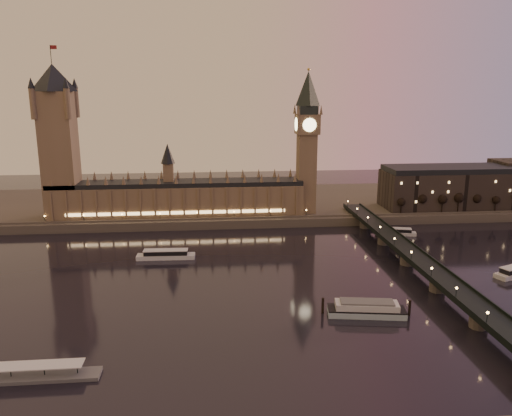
{
  "coord_description": "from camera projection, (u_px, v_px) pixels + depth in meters",
  "views": [
    {
      "loc": [
        -16.87,
        -235.64,
        95.41
      ],
      "look_at": [
        8.8,
        35.0,
        30.54
      ],
      "focal_mm": 35.0,
      "sensor_mm": 36.0,
      "label": 1
    }
  ],
  "objects": [
    {
      "name": "ground",
      "position": [
        245.0,
        283.0,
        251.88
      ],
      "size": [
        700.0,
        700.0,
        0.0
      ],
      "primitive_type": "plane",
      "color": "black",
      "rests_on": "ground"
    },
    {
      "name": "far_embankment",
      "position": [
        267.0,
        204.0,
        413.71
      ],
      "size": [
        560.0,
        130.0,
        6.0
      ],
      "primitive_type": "cube",
      "color": "#423D35",
      "rests_on": "ground"
    },
    {
      "name": "palace_of_westminster",
      "position": [
        177.0,
        194.0,
        360.31
      ],
      "size": [
        180.0,
        26.62,
        52.0
      ],
      "color": "brown",
      "rests_on": "ground"
    },
    {
      "name": "victoria_tower",
      "position": [
        58.0,
        133.0,
        342.75
      ],
      "size": [
        31.68,
        31.68,
        118.0
      ],
      "color": "brown",
      "rests_on": "ground"
    },
    {
      "name": "big_ben",
      "position": [
        307.0,
        134.0,
        359.15
      ],
      "size": [
        17.68,
        17.68,
        104.0
      ],
      "color": "brown",
      "rests_on": "ground"
    },
    {
      "name": "westminster_bridge",
      "position": [
        421.0,
        267.0,
        259.01
      ],
      "size": [
        13.2,
        260.0,
        15.3
      ],
      "color": "black",
      "rests_on": "ground"
    },
    {
      "name": "city_block",
      "position": [
        480.0,
        185.0,
        391.4
      ],
      "size": [
        155.0,
        45.0,
        34.0
      ],
      "color": "black",
      "rests_on": "ground"
    },
    {
      "name": "bare_tree_0",
      "position": [
        402.0,
        201.0,
        365.14
      ],
      "size": [
        6.26,
        6.26,
        12.74
      ],
      "color": "black",
      "rests_on": "ground"
    },
    {
      "name": "bare_tree_1",
      "position": [
        421.0,
        201.0,
        366.48
      ],
      "size": [
        6.26,
        6.26,
        12.74
      ],
      "color": "black",
      "rests_on": "ground"
    },
    {
      "name": "bare_tree_2",
      "position": [
        440.0,
        200.0,
        367.81
      ],
      "size": [
        6.26,
        6.26,
        12.74
      ],
      "color": "black",
      "rests_on": "ground"
    },
    {
      "name": "bare_tree_3",
      "position": [
        459.0,
        200.0,
        369.15
      ],
      "size": [
        6.26,
        6.26,
        12.74
      ],
      "color": "black",
      "rests_on": "ground"
    },
    {
      "name": "bare_tree_4",
      "position": [
        477.0,
        200.0,
        370.48
      ],
      "size": [
        6.26,
        6.26,
        12.74
      ],
      "color": "black",
      "rests_on": "ground"
    },
    {
      "name": "bare_tree_5",
      "position": [
        496.0,
        199.0,
        371.82
      ],
      "size": [
        6.26,
        6.26,
        12.74
      ],
      "color": "black",
      "rests_on": "ground"
    },
    {
      "name": "cruise_boat_a",
      "position": [
        166.0,
        255.0,
        287.94
      ],
      "size": [
        33.55,
        8.33,
        5.33
      ],
      "rotation": [
        0.0,
        0.0,
        -0.03
      ],
      "color": "silver",
      "rests_on": "ground"
    },
    {
      "name": "cruise_boat_b",
      "position": [
        397.0,
        232.0,
        335.3
      ],
      "size": [
        25.85,
        12.18,
        4.63
      ],
      "rotation": [
        0.0,
        0.0,
        -0.25
      ],
      "color": "silver",
      "rests_on": "ground"
    },
    {
      "name": "moored_barge",
      "position": [
        367.0,
        309.0,
        215.44
      ],
      "size": [
        37.93,
        14.47,
        7.04
      ],
      "rotation": [
        0.0,
        0.0,
        -0.16
      ],
      "color": "#9CBAC7",
      "rests_on": "ground"
    },
    {
      "name": "pontoon_pier",
      "position": [
        31.0,
        375.0,
        168.38
      ],
      "size": [
        45.69,
        7.62,
        12.19
      ],
      "color": "#595B5E",
      "rests_on": "ground"
    }
  ]
}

